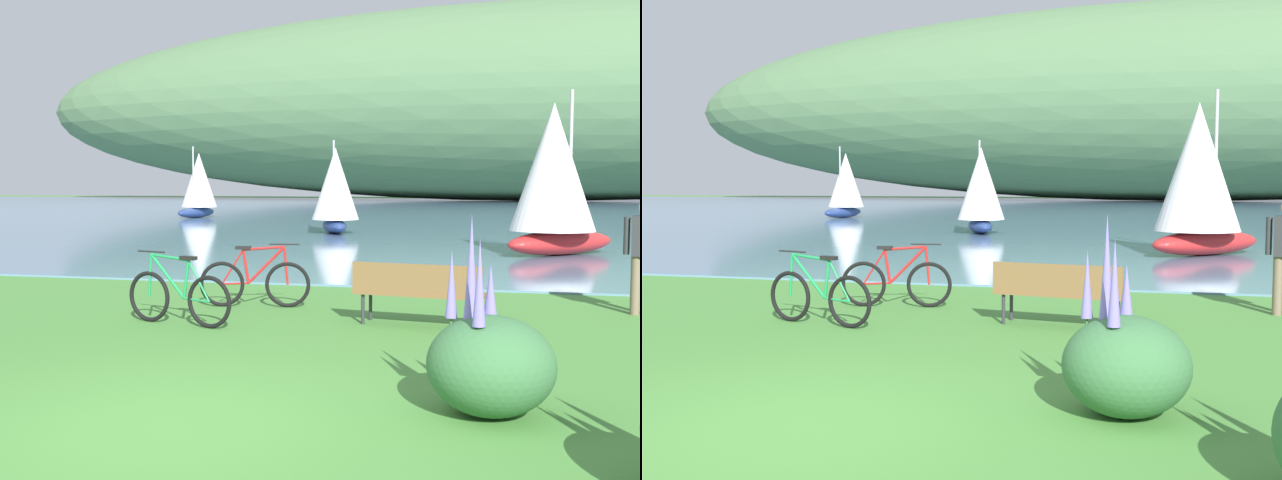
{
  "view_description": "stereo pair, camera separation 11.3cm",
  "coord_description": "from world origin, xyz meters",
  "views": [
    {
      "loc": [
        2.62,
        -5.63,
        1.97
      ],
      "look_at": [
        -0.46,
        6.91,
        1.0
      ],
      "focal_mm": 43.04,
      "sensor_mm": 36.0,
      "label": 1
    },
    {
      "loc": [
        2.73,
        -5.6,
        1.97
      ],
      "look_at": [
        -0.46,
        6.91,
        1.0
      ],
      "focal_mm": 43.04,
      "sensor_mm": 36.0,
      "label": 2
    }
  ],
  "objects": [
    {
      "name": "echium_bush_beside_closest",
      "position": [
        2.5,
        0.89,
        0.45
      ],
      "size": [
        1.09,
        1.09,
        1.71
      ],
      "color": "#386B3D",
      "rests_on": "ground"
    },
    {
      "name": "park_bench_near_camera",
      "position": [
        1.45,
        4.76,
        0.52
      ],
      "size": [
        1.85,
        0.74,
        0.88
      ],
      "color": "brown",
      "rests_on": "ground"
    },
    {
      "name": "bicycle_leaning_near_bench",
      "position": [
        -1.79,
        4.1,
        0.4
      ],
      "size": [
        1.73,
        0.51,
        1.01
      ],
      "color": "black",
      "rests_on": "ground"
    },
    {
      "name": "bicycle_beside_path",
      "position": [
        -1.25,
        5.82,
        0.4
      ],
      "size": [
        1.76,
        0.35,
        1.01
      ],
      "color": "black",
      "rests_on": "ground"
    },
    {
      "name": "distant_hillside",
      "position": [
        4.38,
        78.07,
        10.25
      ],
      "size": [
        109.35,
        28.0,
        20.41
      ],
      "primitive_type": "ellipsoid",
      "color": "#4C7047",
      "rests_on": "bay_water"
    },
    {
      "name": "sailboat_mid_bay",
      "position": [
        -14.06,
        34.09,
        1.88
      ],
      "size": [
        2.29,
        3.44,
        3.9
      ],
      "color": "navy",
      "rests_on": "bay_water"
    },
    {
      "name": "sailboat_nearest_to_shore",
      "position": [
        3.8,
        15.55,
        2.11
      ],
      "size": [
        3.54,
        3.49,
        4.4
      ],
      "color": "#B22323",
      "rests_on": "bay_water"
    },
    {
      "name": "sailboat_far_off",
      "position": [
        -3.77,
        22.84,
        1.72
      ],
      "size": [
        2.31,
        3.14,
        3.56
      ],
      "color": "navy",
      "rests_on": "bay_water"
    },
    {
      "name": "bay_water",
      "position": [
        0.0,
        48.41,
        0.02
      ],
      "size": [
        180.0,
        80.0,
        0.04
      ],
      "primitive_type": "cube",
      "color": "#5B7F9E",
      "rests_on": "ground"
    },
    {
      "name": "ground_plane",
      "position": [
        0.0,
        0.0,
        0.0
      ],
      "size": [
        200.0,
        200.0,
        0.0
      ],
      "primitive_type": "plane",
      "color": "#478438"
    }
  ]
}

